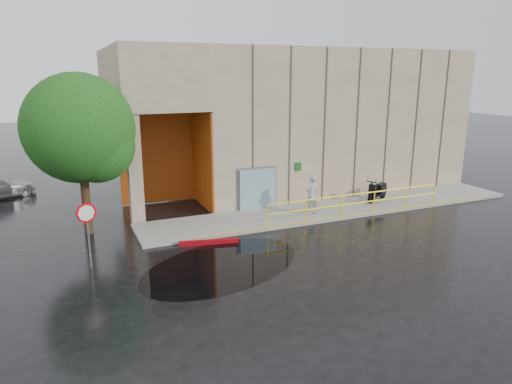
# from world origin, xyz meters

# --- Properties ---
(ground) EXTENTS (120.00, 120.00, 0.00)m
(ground) POSITION_xyz_m (0.00, 0.00, 0.00)
(ground) COLOR black
(ground) RESTS_ON ground
(sidewalk) EXTENTS (20.00, 3.00, 0.15)m
(sidewalk) POSITION_xyz_m (4.00, 4.50, 0.07)
(sidewalk) COLOR gray
(sidewalk) RESTS_ON ground
(building) EXTENTS (20.00, 10.17, 8.00)m
(building) POSITION_xyz_m (5.10, 10.98, 4.21)
(building) COLOR gray
(building) RESTS_ON ground
(guardrail) EXTENTS (9.56, 0.06, 1.03)m
(guardrail) POSITION_xyz_m (4.25, 3.15, 0.68)
(guardrail) COLOR yellow
(guardrail) RESTS_ON sidewalk
(person) EXTENTS (0.79, 0.61, 1.94)m
(person) POSITION_xyz_m (2.20, 4.02, 1.12)
(person) COLOR #ACABAF
(person) RESTS_ON sidewalk
(scooter) EXTENTS (1.86, 1.27, 1.41)m
(scooter) POSITION_xyz_m (6.62, 4.71, 0.96)
(scooter) COLOR black
(scooter) RESTS_ON sidewalk
(stop_sign) EXTENTS (0.71, 0.23, 2.43)m
(stop_sign) POSITION_xyz_m (-7.97, 1.88, 1.78)
(stop_sign) COLOR slate
(stop_sign) RESTS_ON ground
(red_curb) EXTENTS (2.38, 0.69, 0.18)m
(red_curb) POSITION_xyz_m (-3.42, 2.50, 0.09)
(red_curb) COLOR #91040C
(red_curb) RESTS_ON ground
(puddle) EXTENTS (7.64, 6.30, 0.01)m
(puddle) POSITION_xyz_m (-3.60, 0.31, 0.00)
(puddle) COLOR black
(puddle) RESTS_ON ground
(tree_near) EXTENTS (4.50, 4.50, 6.79)m
(tree_near) POSITION_xyz_m (-7.64, 5.74, 4.36)
(tree_near) COLOR black
(tree_near) RESTS_ON ground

